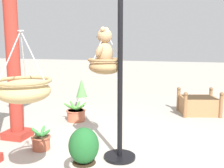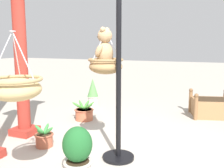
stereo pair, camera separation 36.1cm
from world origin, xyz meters
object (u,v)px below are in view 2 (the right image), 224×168
object	(u,v)px
hanging_basket_left_high	(16,88)
greenhouse_pillar_left	(21,64)
display_pole_central	(118,111)
potted_plant_bushy_green	(93,93)
potted_plant_conical_shrub	(44,138)
hanging_basket_with_teddy	(106,65)
teddy_bear	(104,49)
potted_plant_flowering_red	(78,153)
wooden_planter_box	(211,107)
potted_plant_fern_front	(84,113)

from	to	relation	value
hanging_basket_left_high	greenhouse_pillar_left	world-z (taller)	greenhouse_pillar_left
display_pole_central	potted_plant_bushy_green	distance (m)	2.99
display_pole_central	greenhouse_pillar_left	size ratio (longest dim) A/B	0.87
potted_plant_bushy_green	potted_plant_conical_shrub	world-z (taller)	potted_plant_bushy_green
display_pole_central	hanging_basket_with_teddy	bearing A→B (deg)	59.04
teddy_bear	potted_plant_bushy_green	xyz separation A→B (m)	(2.34, 1.34, -1.14)
hanging_basket_with_teddy	teddy_bear	xyz separation A→B (m)	(0.00, 0.02, 0.23)
hanging_basket_with_teddy	potted_plant_flowering_red	size ratio (longest dim) A/B	0.95
hanging_basket_left_high	wooden_planter_box	world-z (taller)	hanging_basket_left_high
display_pole_central	hanging_basket_with_teddy	size ratio (longest dim) A/B	3.72
hanging_basket_with_teddy	potted_plant_bushy_green	xyz separation A→B (m)	(2.34, 1.37, -0.91)
hanging_basket_left_high	greenhouse_pillar_left	xyz separation A→B (m)	(1.49, 1.23, 0.10)
potted_plant_fern_front	potted_plant_conical_shrub	distance (m)	1.49
wooden_planter_box	potted_plant_fern_front	distance (m)	2.77
potted_plant_bushy_green	hanging_basket_left_high	bearing A→B (deg)	-165.25
greenhouse_pillar_left	potted_plant_fern_front	world-z (taller)	greenhouse_pillar_left
potted_plant_fern_front	teddy_bear	bearing A→B (deg)	-141.55
greenhouse_pillar_left	potted_plant_fern_front	bearing A→B (deg)	-26.07
teddy_bear	potted_plant_fern_front	bearing A→B (deg)	38.45
teddy_bear	hanging_basket_with_teddy	bearing A→B (deg)	-90.00
teddy_bear	potted_plant_flowering_red	xyz separation A→B (m)	(-0.84, -0.03, -1.19)
hanging_basket_with_teddy	potted_plant_flowering_red	bearing A→B (deg)	-179.84
wooden_planter_box	hanging_basket_with_teddy	bearing A→B (deg)	151.44
display_pole_central	wooden_planter_box	bearing A→B (deg)	-22.90
potted_plant_flowering_red	potted_plant_conical_shrub	size ratio (longest dim) A/B	1.73
display_pole_central	potted_plant_flowering_red	world-z (taller)	display_pole_central
potted_plant_bushy_green	hanging_basket_with_teddy	bearing A→B (deg)	-149.74
teddy_bear	hanging_basket_left_high	distance (m)	1.44
wooden_planter_box	potted_plant_bushy_green	world-z (taller)	potted_plant_bushy_green
hanging_basket_with_teddy	greenhouse_pillar_left	distance (m)	1.63
hanging_basket_left_high	potted_plant_conical_shrub	bearing A→B (deg)	26.28
hanging_basket_left_high	potted_plant_flowering_red	xyz separation A→B (m)	(0.50, -0.40, -0.82)
display_pole_central	hanging_basket_with_teddy	world-z (taller)	display_pole_central
potted_plant_flowering_red	potted_plant_bushy_green	bearing A→B (deg)	23.25
teddy_bear	greenhouse_pillar_left	distance (m)	1.63
hanging_basket_left_high	potted_plant_bushy_green	distance (m)	3.89
hanging_basket_with_teddy	teddy_bear	size ratio (longest dim) A/B	1.16
potted_plant_fern_front	potted_plant_flowering_red	size ratio (longest dim) A/B	0.85
wooden_planter_box	potted_plant_bushy_green	xyz separation A→B (m)	(-0.23, 2.77, 0.16)
display_pole_central	potted_plant_bushy_green	world-z (taller)	display_pole_central
teddy_bear	potted_plant_bushy_green	size ratio (longest dim) A/B	0.72
wooden_planter_box	greenhouse_pillar_left	bearing A→B (deg)	128.71
potted_plant_flowering_red	potted_plant_conical_shrub	distance (m)	1.19
display_pole_central	hanging_basket_left_high	distance (m)	1.44
display_pole_central	hanging_basket_left_high	xyz separation A→B (m)	(-1.20, 0.64, 0.47)
hanging_basket_with_teddy	potted_plant_conical_shrub	world-z (taller)	hanging_basket_with_teddy
display_pole_central	wooden_planter_box	size ratio (longest dim) A/B	2.29
hanging_basket_with_teddy	wooden_planter_box	xyz separation A→B (m)	(2.57, -1.40, -1.07)
teddy_bear	potted_plant_fern_front	world-z (taller)	teddy_bear
display_pole_central	hanging_basket_with_teddy	xyz separation A→B (m)	(0.15, 0.25, 0.60)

